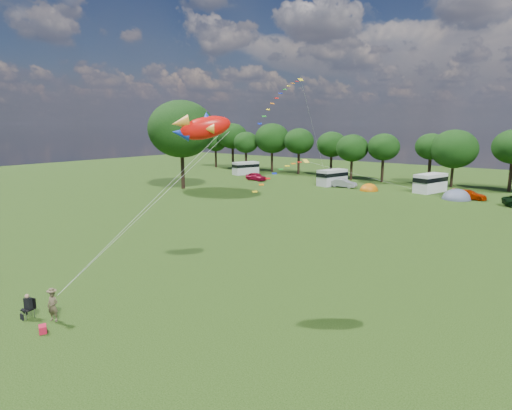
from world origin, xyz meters
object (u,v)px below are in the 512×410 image
Objects in this scene: big_tree at (181,129)px; campervan_c at (430,182)px; fish_kite at (201,128)px; tent_orange at (369,190)px; campervan_b at (332,177)px; car_c at (469,195)px; tent_greyblue at (456,199)px; campervan_a at (246,168)px; camp_chair at (29,303)px; car_b at (344,183)px; car_a at (256,177)px; kite_flyer at (53,306)px.

campervan_c is at bearing 33.10° from big_tree.
big_tree is 41.80m from fish_kite.
campervan_b is at bearing 167.56° from tent_orange.
tent_greyblue reaches higher than car_c.
campervan_a is 27.93m from tent_orange.
campervan_c is at bearing 71.89° from camp_chair.
car_a is at bearing 93.40° from car_b.
kite_flyer is 1.24× the size of camp_chair.
tent_orange is at bearing -89.76° from campervan_b.
camp_chair is at bearing -167.83° from fish_kite.
car_a is 33.91m from car_c.
car_a is at bearing 78.12° from fish_kite.
car_c is at bearing -76.09° from campervan_a.
tent_greyblue is 51.78m from camp_chair.
car_a is 16.04m from car_b.
car_a is 55.23m from camp_chair.
car_c is at bearing -91.84° from car_b.
car_c is 41.14m from campervan_a.
campervan_b is 0.94× the size of campervan_c.
campervan_b is (-20.44, 0.45, 0.75)m from car_c.
big_tree reaches higher than car_c.
fish_kite is (-4.78, -44.16, 8.97)m from car_c.
car_b is 4.52m from tent_orange.
fish_kite is at bearing 39.91° from kite_flyer.
car_a is 13.70m from campervan_b.
campervan_c is (14.56, 2.54, 0.07)m from campervan_b.
car_b is 1.28× the size of tent_orange.
car_a is at bearing 101.77° from camp_chair.
campervan_a is at bearing 77.01° from car_b.
car_b is 2.38× the size of kite_flyer.
campervan_b is at bearing -71.97° from car_a.
car_b is at bearing 87.61° from car_c.
car_a is 0.71× the size of campervan_c.
big_tree is 39.79m from tent_greyblue.
campervan_a is at bearing 81.29° from car_c.
tent_orange is 2.30× the size of camp_chair.
campervan_b is 3.51× the size of kite_flyer.
car_a reaches higher than car_c.
camp_chair reaches higher than car_c.
tent_greyblue is at bearing 122.00° from car_c.
tent_orange is 0.73× the size of tent_greyblue.
car_c is 6.65m from campervan_c.
tent_orange is at bearing 90.60° from car_c.
campervan_c reaches higher than tent_orange.
car_b is 0.68× the size of campervan_b.
tent_greyblue is at bearing 56.99° from kite_flyer.
car_b is 17.90m from car_c.
campervan_c is (27.94, 5.43, 0.75)m from car_a.
car_b is 52.21m from camp_chair.
car_c is 3.24× the size of camp_chair.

